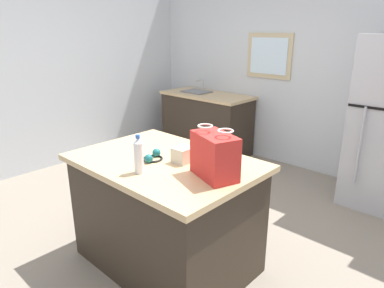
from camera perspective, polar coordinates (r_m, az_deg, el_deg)
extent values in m
plane|color=gray|center=(3.33, -1.73, -14.79)|extent=(6.21, 6.21, 0.00)
cube|color=silver|center=(4.78, 18.94, 12.16)|extent=(5.17, 0.10, 2.77)
cube|color=#CCB78C|center=(4.99, 12.62, 13.96)|extent=(0.68, 0.04, 0.60)
cube|color=white|center=(4.98, 12.50, 13.95)|extent=(0.56, 0.02, 0.48)
cube|color=silver|center=(4.99, -24.03, 11.80)|extent=(0.10, 4.73, 2.77)
cube|color=#33281E|center=(2.79, -4.29, -11.63)|extent=(1.30, 0.89, 0.85)
cube|color=tan|center=(2.60, -4.52, -3.04)|extent=(1.38, 0.97, 0.04)
cylinder|color=#B7B7BC|center=(3.84, 25.84, -0.31)|extent=(0.02, 0.02, 0.80)
cube|color=#33281E|center=(5.39, 2.36, 3.36)|extent=(1.37, 0.61, 0.85)
cube|color=tan|center=(5.29, 2.42, 8.03)|extent=(1.41, 0.65, 0.04)
cube|color=slate|center=(5.43, 0.76, 7.99)|extent=(0.40, 0.32, 0.14)
cylinder|color=#B7B7BC|center=(5.51, 1.77, 9.61)|extent=(0.03, 0.03, 0.18)
cylinder|color=#B7B7BC|center=(5.44, 1.28, 10.41)|extent=(0.02, 0.14, 0.02)
cube|color=red|center=(2.25, 3.73, -1.97)|extent=(0.38, 0.29, 0.29)
torus|color=white|center=(2.24, 2.20, 2.98)|extent=(0.13, 0.13, 0.01)
torus|color=white|center=(2.14, 5.54, 2.17)|extent=(0.13, 0.13, 0.01)
cube|color=beige|center=(2.52, -1.48, -1.78)|extent=(0.12, 0.14, 0.11)
cylinder|color=white|center=(2.34, -8.76, -2.27)|extent=(0.07, 0.07, 0.21)
cone|color=white|center=(2.30, -8.90, 0.56)|extent=(0.06, 0.06, 0.03)
cylinder|color=blue|center=(2.29, -8.94, 1.22)|extent=(0.03, 0.03, 0.02)
torus|color=black|center=(2.60, -6.47, -2.40)|extent=(0.20, 0.20, 0.01)
sphere|color=#19666B|center=(2.53, -7.14, -2.38)|extent=(0.06, 0.06, 0.06)
sphere|color=#19666B|center=(2.65, -5.86, -1.40)|extent=(0.06, 0.06, 0.06)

